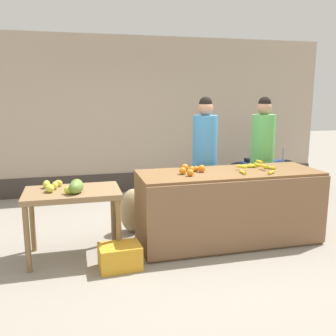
% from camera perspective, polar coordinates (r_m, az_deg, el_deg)
% --- Properties ---
extents(ground_plane, '(24.00, 24.00, 0.00)m').
position_cam_1_polar(ground_plane, '(4.77, 3.83, -11.46)').
color(ground_plane, gray).
extents(market_wall_back, '(7.01, 0.23, 2.87)m').
position_cam_1_polar(market_wall_back, '(7.16, -3.19, 7.77)').
color(market_wall_back, tan).
rests_on(market_wall_back, ground).
extents(fruit_stall_counter, '(2.25, 0.83, 0.90)m').
position_cam_1_polar(fruit_stall_counter, '(4.76, 9.24, -5.86)').
color(fruit_stall_counter, brown).
rests_on(fruit_stall_counter, ground).
extents(side_table_wooden, '(1.05, 0.66, 0.78)m').
position_cam_1_polar(side_table_wooden, '(4.33, -14.34, -4.71)').
color(side_table_wooden, olive).
rests_on(side_table_wooden, ground).
extents(banana_bunch_pile, '(0.54, 0.65, 0.07)m').
position_cam_1_polar(banana_bunch_pile, '(4.85, 13.36, 0.14)').
color(banana_bunch_pile, yellow).
rests_on(banana_bunch_pile, fruit_stall_counter).
extents(orange_pile, '(0.35, 0.37, 0.09)m').
position_cam_1_polar(orange_pile, '(4.52, 3.50, -0.22)').
color(orange_pile, orange).
rests_on(orange_pile, fruit_stall_counter).
extents(mango_papaya_pile, '(0.49, 0.55, 0.14)m').
position_cam_1_polar(mango_papaya_pile, '(4.23, -14.79, -2.74)').
color(mango_papaya_pile, yellow).
rests_on(mango_papaya_pile, side_table_wooden).
extents(vendor_woman_blue_shirt, '(0.34, 0.34, 1.80)m').
position_cam_1_polar(vendor_woman_blue_shirt, '(5.22, 5.59, 0.94)').
color(vendor_woman_blue_shirt, '#33333D').
rests_on(vendor_woman_blue_shirt, ground).
extents(vendor_woman_green_shirt, '(0.34, 0.34, 1.80)m').
position_cam_1_polar(vendor_woman_green_shirt, '(5.65, 14.13, 1.42)').
color(vendor_woman_green_shirt, '#33333D').
rests_on(vendor_woman_green_shirt, ground).
extents(parked_motorcycle, '(1.60, 0.18, 0.88)m').
position_cam_1_polar(parked_motorcycle, '(7.00, 14.06, -0.92)').
color(parked_motorcycle, black).
rests_on(parked_motorcycle, ground).
extents(produce_crate, '(0.46, 0.34, 0.26)m').
position_cam_1_polar(produce_crate, '(4.14, -7.34, -13.25)').
color(produce_crate, gold).
rests_on(produce_crate, ground).
extents(produce_sack, '(0.41, 0.36, 0.60)m').
position_cam_1_polar(produce_sack, '(5.08, -5.35, -6.48)').
color(produce_sack, tan).
rests_on(produce_sack, ground).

